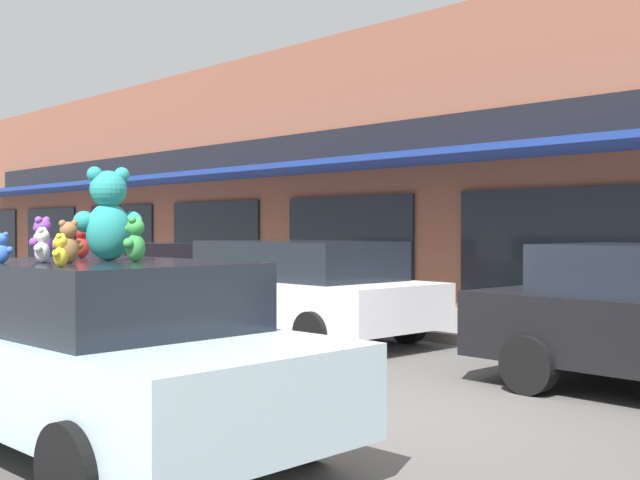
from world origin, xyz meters
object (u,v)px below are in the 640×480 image
object	(u,v)px
parked_car_far_right	(127,275)
teddy_bear_red	(81,242)
teddy_bear_green	(135,240)
parked_car_far_center	(297,286)
plush_art_car	(96,351)
teddy_bear_blue	(2,248)
teddy_bear_brown	(68,242)
teddy_bear_giant	(108,216)
teddy_bear_white	(42,246)
teddy_bear_yellow	(60,251)
teddy_bear_purple	(42,239)

from	to	relation	value
parked_car_far_right	teddy_bear_red	bearing A→B (deg)	-121.52
teddy_bear_green	parked_car_far_center	world-z (taller)	teddy_bear_green
plush_art_car	teddy_bear_blue	size ratio (longest dim) A/B	19.12
teddy_bear_blue	teddy_bear_green	size ratio (longest dim) A/B	0.66
teddy_bear_brown	teddy_bear_green	bearing A→B (deg)	173.36
teddy_bear_giant	teddy_bear_white	size ratio (longest dim) A/B	2.80
teddy_bear_yellow	teddy_bear_white	world-z (taller)	teddy_bear_white
teddy_bear_green	teddy_bear_yellow	world-z (taller)	teddy_bear_green
teddy_bear_blue	teddy_bear_yellow	xyz separation A→B (m)	(0.05, -0.86, -0.00)
teddy_bear_giant	teddy_bear_red	distance (m)	0.73
teddy_bear_red	teddy_bear_white	size ratio (longest dim) A/B	1.10
teddy_bear_blue	teddy_bear_red	size ratio (longest dim) A/B	0.80
teddy_bear_green	parked_car_far_right	size ratio (longest dim) A/B	0.08
teddy_bear_white	teddy_bear_brown	bearing A→B (deg)	72.76
teddy_bear_blue	teddy_bear_yellow	world-z (taller)	teddy_bear_blue
plush_art_car	teddy_bear_green	xyz separation A→B (m)	(0.17, -0.30, 0.85)
teddy_bear_yellow	teddy_bear_brown	size ratio (longest dim) A/B	0.70
teddy_bear_purple	parked_car_far_center	size ratio (longest dim) A/B	0.08
teddy_bear_brown	teddy_bear_red	bearing A→B (deg)	-115.40
teddy_bear_yellow	teddy_bear_brown	bearing A→B (deg)	-162.90
teddy_bear_giant	teddy_bear_brown	world-z (taller)	teddy_bear_giant
teddy_bear_yellow	parked_car_far_right	bearing A→B (deg)	-164.06
teddy_bear_giant	teddy_bear_white	bearing A→B (deg)	23.69
teddy_bear_brown	parked_car_far_center	bearing A→B (deg)	-139.89
teddy_bear_purple	teddy_bear_brown	xyz separation A→B (m)	(-0.05, -0.55, -0.02)
teddy_bear_red	teddy_bear_white	bearing A→B (deg)	37.55
plush_art_car	teddy_bear_yellow	bearing A→B (deg)	-133.74
teddy_bear_blue	teddy_bear_green	bearing A→B (deg)	-157.87
teddy_bear_giant	teddy_bear_yellow	world-z (taller)	teddy_bear_giant
teddy_bear_yellow	teddy_bear_red	distance (m)	1.63
teddy_bear_giant	parked_car_far_right	distance (m)	10.05
plush_art_car	parked_car_far_right	distance (m)	10.07
teddy_bear_green	teddy_bear_red	bearing A→B (deg)	-125.26
teddy_bear_yellow	teddy_bear_brown	distance (m)	0.58
teddy_bear_blue	plush_art_car	bearing A→B (deg)	-143.20
plush_art_car	teddy_bear_white	size ratio (longest dim) A/B	16.69
teddy_bear_giant	parked_car_far_right	size ratio (longest dim) A/B	0.16
teddy_bear_white	parked_car_far_right	world-z (taller)	teddy_bear_white
parked_car_far_center	teddy_bear_blue	bearing A→B (deg)	-149.84
teddy_bear_white	teddy_bear_purple	bearing A→B (deg)	-161.24
plush_art_car	teddy_bear_brown	xyz separation A→B (m)	(-0.31, -0.19, 0.84)
teddy_bear_blue	parked_car_far_right	world-z (taller)	teddy_bear_blue
teddy_bear_green	parked_car_far_center	bearing A→B (deg)	-173.98
teddy_bear_brown	plush_art_car	bearing A→B (deg)	-142.62
plush_art_car	teddy_bear_blue	world-z (taller)	teddy_bear_blue
teddy_bear_giant	parked_car_far_right	xyz separation A→B (m)	(5.00, 8.66, -1.04)
teddy_bear_red	teddy_bear_green	bearing A→B (deg)	76.73
plush_art_car	teddy_bear_white	bearing A→B (deg)	176.85
teddy_bear_blue	teddy_bear_white	size ratio (longest dim) A/B	0.87
parked_car_far_center	parked_car_far_right	xyz separation A→B (m)	(-0.00, 5.15, -0.05)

